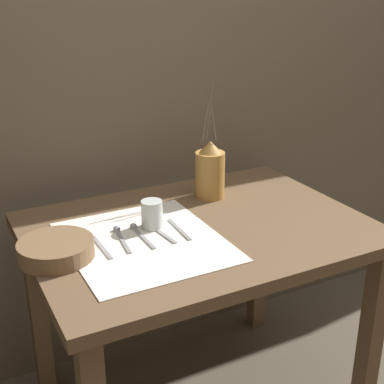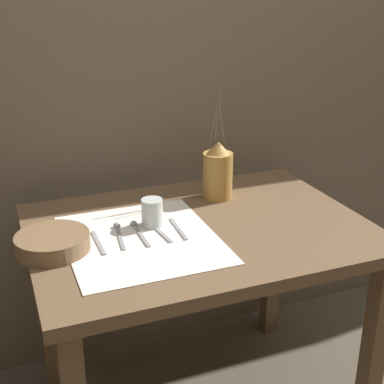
{
  "view_description": "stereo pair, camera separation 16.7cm",
  "coord_description": "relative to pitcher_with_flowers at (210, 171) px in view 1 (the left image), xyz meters",
  "views": [
    {
      "loc": [
        -0.74,
        -1.38,
        1.48
      ],
      "look_at": [
        -0.02,
        0.0,
        0.87
      ],
      "focal_mm": 50.0,
      "sensor_mm": 36.0,
      "label": 1
    },
    {
      "loc": [
        -0.59,
        -1.45,
        1.48
      ],
      "look_at": [
        -0.02,
        0.0,
        0.87
      ],
      "focal_mm": 50.0,
      "sensor_mm": 36.0,
      "label": 2
    }
  ],
  "objects": [
    {
      "name": "knife_center",
      "position": [
        -0.49,
        -0.22,
        -0.09
      ],
      "size": [
        0.01,
        0.16,
        0.0
      ],
      "color": "#939399",
      "rests_on": "wooden_table"
    },
    {
      "name": "fork_inner",
      "position": [
        -0.29,
        -0.21,
        -0.09
      ],
      "size": [
        0.03,
        0.16,
        0.0
      ],
      "color": "#939399",
      "rests_on": "wooden_table"
    },
    {
      "name": "linen_cloth",
      "position": [
        -0.36,
        -0.23,
        -0.1
      ],
      "size": [
        0.45,
        0.51,
        0.0
      ],
      "color": "white",
      "rests_on": "wooden_table"
    },
    {
      "name": "fork_outer",
      "position": [
        -0.23,
        -0.21,
        -0.09
      ],
      "size": [
        0.02,
        0.16,
        0.0
      ],
      "color": "#939399",
      "rests_on": "wooden_table"
    },
    {
      "name": "wooden_bowl",
      "position": [
        -0.62,
        -0.21,
        -0.07
      ],
      "size": [
        0.22,
        0.22,
        0.05
      ],
      "color": "brown",
      "rests_on": "wooden_table"
    },
    {
      "name": "spoon_inner",
      "position": [
        -0.41,
        -0.16,
        -0.09
      ],
      "size": [
        0.04,
        0.18,
        0.02
      ],
      "color": "#939399",
      "rests_on": "wooden_table"
    },
    {
      "name": "pitcher_with_flowers",
      "position": [
        0.0,
        0.0,
        0.0
      ],
      "size": [
        0.11,
        0.11,
        0.41
      ],
      "color": "#B7843D",
      "rests_on": "wooden_table"
    },
    {
      "name": "wooden_table",
      "position": [
        -0.15,
        -0.2,
        -0.2
      ],
      "size": [
        1.08,
        0.79,
        0.75
      ],
      "color": "brown",
      "rests_on": "ground_plane"
    },
    {
      "name": "spoon_outer",
      "position": [
        -0.35,
        -0.16,
        -0.09
      ],
      "size": [
        0.02,
        0.18,
        0.02
      ],
      "color": "#939399",
      "rests_on": "wooden_table"
    },
    {
      "name": "stone_wall_back",
      "position": [
        -0.15,
        0.3,
        0.36
      ],
      "size": [
        7.0,
        0.06,
        2.4
      ],
      "color": "#6B5E4C",
      "rests_on": "ground_plane"
    },
    {
      "name": "glass_tumbler_near",
      "position": [
        -0.3,
        -0.15,
        -0.05
      ],
      "size": [
        0.07,
        0.07,
        0.09
      ],
      "color": "silver",
      "rests_on": "wooden_table"
    }
  ]
}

